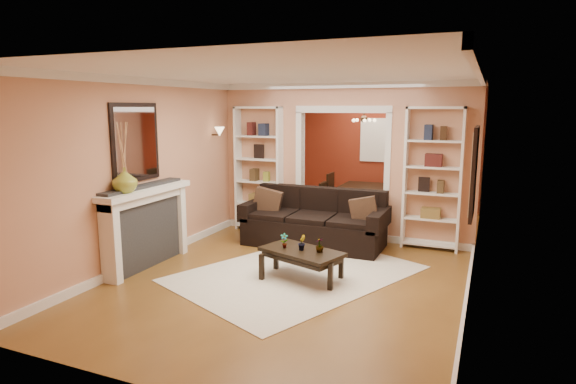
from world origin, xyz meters
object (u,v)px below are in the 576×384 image
at_px(coffee_table, 302,265).
at_px(sofa, 314,218).
at_px(bookshelf_right, 433,179).
at_px(dining_table, 362,203).
at_px(bookshelf_left, 259,169).
at_px(fireplace, 148,228).

bearing_deg(coffee_table, sofa, 122.77).
height_order(sofa, bookshelf_right, bookshelf_right).
bearing_deg(dining_table, coffee_table, -177.34).
distance_m(sofa, coffee_table, 1.66).
xyz_separation_m(coffee_table, dining_table, (-0.18, 3.93, 0.11)).
height_order(coffee_table, bookshelf_left, bookshelf_left).
bearing_deg(sofa, fireplace, -133.24).
height_order(bookshelf_left, fireplace, bookshelf_left).
xyz_separation_m(coffee_table, fireplace, (-2.23, -0.36, 0.37)).
relative_size(sofa, fireplace, 1.40).
relative_size(sofa, bookshelf_right, 1.04).
height_order(bookshelf_left, bookshelf_right, same).
bearing_deg(coffee_table, bookshelf_left, 146.65).
bearing_deg(fireplace, coffee_table, 9.23).
distance_m(sofa, bookshelf_left, 1.57).
xyz_separation_m(fireplace, dining_table, (2.05, 4.29, -0.27)).
bearing_deg(sofa, bookshelf_left, 155.85).
height_order(sofa, bookshelf_left, bookshelf_left).
bearing_deg(bookshelf_left, sofa, -24.15).
height_order(sofa, fireplace, fireplace).
xyz_separation_m(bookshelf_left, fireplace, (-0.54, -2.53, -0.57)).
bearing_deg(coffee_table, bookshelf_right, 75.66).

